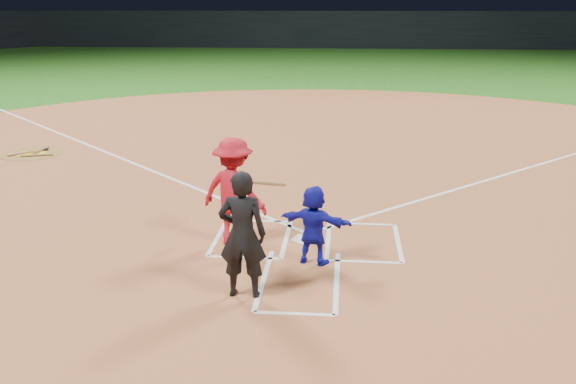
# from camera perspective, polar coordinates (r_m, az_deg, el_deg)

# --- Properties ---
(ground) EXTENTS (120.00, 120.00, 0.00)m
(ground) POSITION_cam_1_polar(r_m,az_deg,el_deg) (11.32, 1.70, -4.32)
(ground) COLOR #1E5615
(ground) RESTS_ON ground
(home_plate_dirt) EXTENTS (28.00, 28.00, 0.01)m
(home_plate_dirt) POSITION_cam_1_polar(r_m,az_deg,el_deg) (17.05, 2.94, 2.91)
(home_plate_dirt) COLOR #9C5733
(home_plate_dirt) RESTS_ON ground
(stadium_wall_far) EXTENTS (80.00, 1.20, 3.20)m
(stadium_wall_far) POSITION_cam_1_polar(r_m,az_deg,el_deg) (58.61, 4.68, 14.20)
(stadium_wall_far) COLOR black
(stadium_wall_far) RESTS_ON ground
(home_plate) EXTENTS (0.60, 0.60, 0.02)m
(home_plate) POSITION_cam_1_polar(r_m,az_deg,el_deg) (11.31, 1.70, -4.22)
(home_plate) COLOR white
(home_plate) RESTS_ON home_plate_dirt
(on_deck_circle) EXTENTS (1.70, 1.70, 0.01)m
(on_deck_circle) POSITION_cam_1_polar(r_m,az_deg,el_deg) (19.00, -21.84, 3.19)
(on_deck_circle) COLOR brown
(on_deck_circle) RESTS_ON home_plate_dirt
(on_deck_logo) EXTENTS (0.80, 0.80, 0.00)m
(on_deck_logo) POSITION_cam_1_polar(r_m,az_deg,el_deg) (19.00, -21.85, 3.21)
(on_deck_logo) COLOR gold
(on_deck_logo) RESTS_ON on_deck_circle
(on_deck_bat_a) EXTENTS (0.10, 0.84, 0.06)m
(on_deck_bat_a) POSITION_cam_1_polar(r_m,az_deg,el_deg) (19.14, -21.13, 3.47)
(on_deck_bat_a) COLOR brown
(on_deck_bat_a) RESTS_ON on_deck_circle
(on_deck_bat_b) EXTENTS (0.56, 0.71, 0.06)m
(on_deck_bat_b) POSITION_cam_1_polar(r_m,az_deg,el_deg) (19.00, -22.53, 3.23)
(on_deck_bat_b) COLOR #9C6539
(on_deck_bat_b) RESTS_ON on_deck_circle
(on_deck_bat_c) EXTENTS (0.81, 0.34, 0.06)m
(on_deck_bat_c) POSITION_cam_1_polar(r_m,az_deg,el_deg) (18.60, -21.44, 3.08)
(on_deck_bat_c) COLOR olive
(on_deck_bat_c) RESTS_ON on_deck_circle
(bat_weight_donut) EXTENTS (0.19, 0.19, 0.05)m
(bat_weight_donut) POSITION_cam_1_polar(r_m,az_deg,el_deg) (19.25, -20.80, 3.56)
(bat_weight_donut) COLOR black
(bat_weight_donut) RESTS_ON on_deck_circle
(catcher) EXTENTS (1.25, 0.72, 1.28)m
(catcher) POSITION_cam_1_polar(r_m,az_deg,el_deg) (10.14, 2.30, -2.93)
(catcher) COLOR #1516B0
(catcher) RESTS_ON home_plate_dirt
(umpire) EXTENTS (0.67, 0.44, 1.84)m
(umpire) POSITION_cam_1_polar(r_m,az_deg,el_deg) (8.94, -4.08, -3.80)
(umpire) COLOR black
(umpire) RESTS_ON home_plate_dirt
(chalk_markings) EXTENTS (28.35, 17.32, 0.01)m
(chalk_markings) POSITION_cam_1_polar(r_m,az_deg,el_deg) (16.36, 2.84, 2.35)
(chalk_markings) COLOR white
(chalk_markings) RESTS_ON home_plate_dirt
(batter_at_plate) EXTENTS (1.57, 1.08, 1.86)m
(batter_at_plate) POSITION_cam_1_polar(r_m,az_deg,el_deg) (10.89, -4.85, 0.03)
(batter_at_plate) COLOR red
(batter_at_plate) RESTS_ON home_plate_dirt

